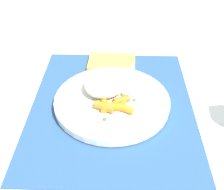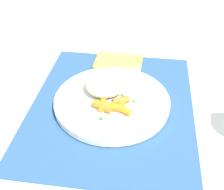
% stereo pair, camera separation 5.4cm
% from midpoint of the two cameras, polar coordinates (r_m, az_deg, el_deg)
% --- Properties ---
extents(ground_plane, '(2.40, 2.40, 0.00)m').
position_cam_midpoint_polar(ground_plane, '(0.66, -2.35, -2.27)').
color(ground_plane, white).
extents(placemat, '(0.45, 0.37, 0.01)m').
position_cam_midpoint_polar(placemat, '(0.66, -2.35, -2.07)').
color(placemat, '#2D5684').
rests_on(placemat, ground_plane).
extents(plate, '(0.26, 0.26, 0.02)m').
position_cam_midpoint_polar(plate, '(0.65, -2.38, -1.33)').
color(plate, white).
rests_on(plate, placemat).
extents(rice_mound, '(0.09, 0.09, 0.04)m').
position_cam_midpoint_polar(rice_mound, '(0.65, -3.98, 2.01)').
color(rice_mound, beige).
rests_on(rice_mound, plate).
extents(carrot_portion, '(0.06, 0.09, 0.02)m').
position_cam_midpoint_polar(carrot_portion, '(0.61, -1.99, -2.13)').
color(carrot_portion, orange).
rests_on(carrot_portion, plate).
extents(pea_scatter, '(0.09, 0.09, 0.01)m').
position_cam_midpoint_polar(pea_scatter, '(0.63, -3.88, -1.68)').
color(pea_scatter, '#449239').
rests_on(pea_scatter, plate).
extents(fork, '(0.18, 0.08, 0.01)m').
position_cam_midpoint_polar(fork, '(0.67, -1.24, 1.05)').
color(fork, '#B8B8B8').
rests_on(fork, plate).
extents(napkin, '(0.09, 0.13, 0.01)m').
position_cam_midpoint_polar(napkin, '(0.80, -2.00, 6.63)').
color(napkin, '#EAE54C').
rests_on(napkin, placemat).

